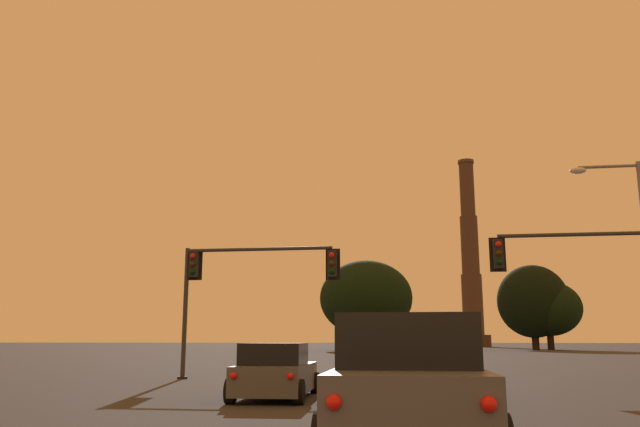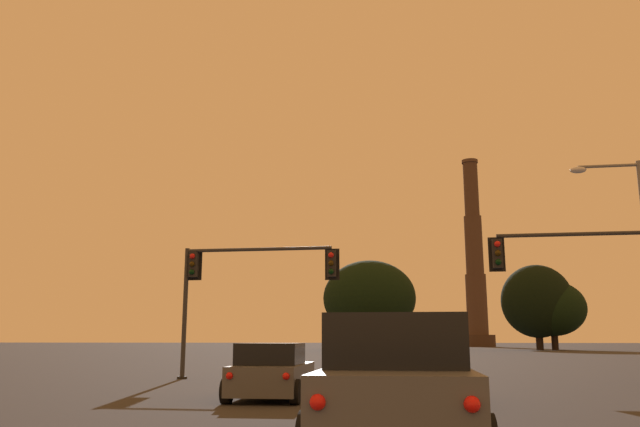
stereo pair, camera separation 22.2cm
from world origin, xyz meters
name	(u,v)px [view 1 (the left image)]	position (x,y,z in m)	size (l,w,h in m)	color
hatchback_left_lane_front	(276,373)	(-3.37, 14.43, 0.66)	(2.06, 4.17, 1.44)	#4C4F54
sedan_center_lane_front	(407,374)	(0.09, 14.01, 0.67)	(2.11, 4.75, 1.43)	navy
suv_center_lane_second	(408,385)	(0.17, 6.84, 0.90)	(2.18, 4.93, 1.86)	#4C4F54
traffic_light_overhead_left	(239,276)	(-6.59, 22.03, 4.02)	(6.47, 0.50, 5.20)	#2D2D30
traffic_light_overhead_right	(603,265)	(6.89, 20.63, 4.07)	(6.03, 0.50, 5.28)	#2D2D30
street_lamp	(636,244)	(8.87, 23.06, 5.13)	(2.70, 0.36, 8.43)	slate
smokestack	(471,271)	(13.20, 136.92, 16.23)	(7.09, 7.09, 41.26)	#3C2B22
treeline_far_left	(366,298)	(-6.27, 87.66, 7.33)	(13.24, 11.92, 12.74)	black
treeline_far_right	(533,301)	(18.10, 94.90, 7.12)	(10.41, 9.37, 12.52)	black
treeline_center_left	(548,309)	(20.24, 94.88, 6.03)	(9.66, 8.69, 10.08)	black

